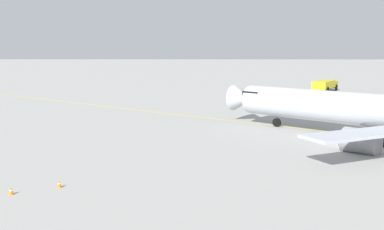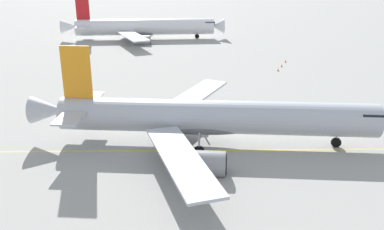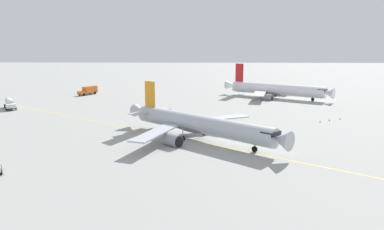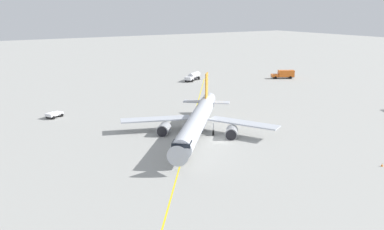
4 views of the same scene
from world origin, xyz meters
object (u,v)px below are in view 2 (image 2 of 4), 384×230
object	(u,v)px
airliner_secondary	(143,28)
safety_cone_far	(285,61)
airliner_main	(212,119)
safety_cone_mid	(282,65)
safety_cone_near	(278,69)

from	to	relation	value
airliner_secondary	safety_cone_far	distance (m)	39.46
airliner_secondary	safety_cone_far	xyz separation A→B (m)	(-9.39, 38.24, -2.57)
airliner_main	safety_cone_mid	bearing A→B (deg)	71.19
airliner_main	safety_cone_far	size ratio (longest dim) A/B	59.79
safety_cone_far	safety_cone_mid	bearing A→B (deg)	30.68
safety_cone_mid	safety_cone_far	bearing A→B (deg)	-149.32
airliner_main	safety_cone_far	distance (m)	42.19
airliner_main	safety_cone_mid	world-z (taller)	airliner_main
airliner_secondary	safety_cone_mid	bearing A→B (deg)	-48.67
safety_cone_near	safety_cone_far	xyz separation A→B (m)	(-6.26, -3.71, 0.00)
airliner_secondary	safety_cone_near	distance (m)	42.14
airliner_main	airliner_secondary	xyz separation A→B (m)	(-27.07, -59.29, -0.15)
airliner_secondary	safety_cone_near	xyz separation A→B (m)	(-3.13, 41.95, -2.57)
safety_cone_near	airliner_secondary	bearing A→B (deg)	-85.73
airliner_secondary	airliner_main	bearing A→B (deg)	-81.65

